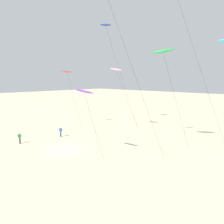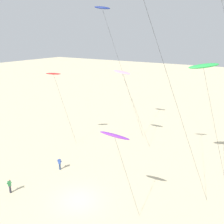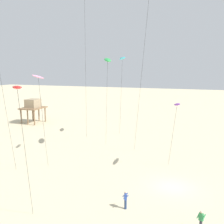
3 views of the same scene
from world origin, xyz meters
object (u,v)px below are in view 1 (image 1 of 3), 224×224
at_px(kite_flyer_nearest, 61,132).
at_px(kite_red, 67,72).
at_px(kite_green, 163,52).
at_px(kite_flyer_middle, 20,138).
at_px(kite_navy, 106,26).
at_px(kite_pink, 116,70).
at_px(kite_purple, 84,92).

bearing_deg(kite_flyer_nearest, kite_red, 135.54).
bearing_deg(kite_green, kite_flyer_middle, -139.55).
bearing_deg(kite_red, kite_navy, 55.64).
distance_m(kite_flyer_nearest, kite_flyer_middle, 6.50).
xyz_separation_m(kite_green, kite_flyer_middle, (-15.94, -13.59, -12.46)).
xyz_separation_m(kite_red, kite_flyer_nearest, (6.10, -5.99, -10.05)).
bearing_deg(kite_flyer_middle, kite_green, 40.45).
relative_size(kite_navy, kite_pink, 1.76).
bearing_deg(kite_purple, kite_navy, 127.10).
height_order(kite_green, kite_flyer_nearest, kite_green).
bearing_deg(kite_green, kite_pink, 163.99).
bearing_deg(kite_flyer_middle, kite_flyer_nearest, 79.28).
bearing_deg(kite_navy, kite_purple, -52.90).
bearing_deg(kite_purple, kite_pink, 117.68).
distance_m(kite_red, kite_pink, 10.18).
bearing_deg(kite_pink, kite_green, -16.01).
height_order(kite_green, kite_flyer_middle, kite_green).
height_order(kite_navy, kite_green, kite_navy).
relative_size(kite_pink, kite_purple, 1.38).
bearing_deg(kite_flyer_middle, kite_purple, 16.43).
height_order(kite_red, kite_purple, kite_red).
bearing_deg(kite_pink, kite_flyer_middle, -103.88).
xyz_separation_m(kite_red, kite_purple, (16.22, -9.03, -2.80)).
distance_m(kite_navy, kite_purple, 22.94).
relative_size(kite_navy, kite_purple, 2.43).
relative_size(kite_navy, kite_flyer_nearest, 12.46).
xyz_separation_m(kite_flyer_nearest, kite_flyer_middle, (-1.21, -6.38, 0.00)).
distance_m(kite_red, kite_navy, 12.18).
relative_size(kite_pink, kite_flyer_middle, 7.08).
relative_size(kite_red, kite_pink, 0.95).
bearing_deg(kite_flyer_middle, kite_red, 111.58).
relative_size(kite_red, kite_green, 0.81).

